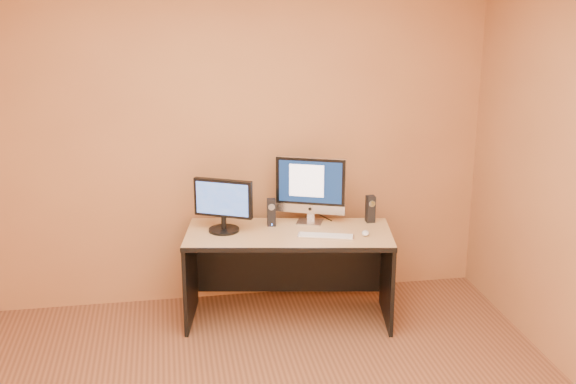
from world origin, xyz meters
The scene contains 10 objects.
walls centered at (0.00, 0.00, 1.30)m, with size 4.00×4.00×2.60m, color #A97044, non-canonical shape.
desk centered at (0.39, 1.50, 0.34)m, with size 1.48×0.65×0.68m, color tan, non-canonical shape.
imac centered at (0.58, 1.69, 0.94)m, with size 0.53×0.19×0.51m, color #B3B3B7, non-canonical shape.
second_monitor centered at (-0.07, 1.61, 0.88)m, with size 0.44×0.22×0.39m, color black, non-canonical shape.
speaker_left centered at (0.29, 1.68, 0.79)m, with size 0.06×0.07×0.20m, color black, non-canonical shape.
speaker_right centered at (1.03, 1.63, 0.79)m, with size 0.06×0.07×0.20m, color black, non-canonical shape.
keyboard centered at (0.63, 1.36, 0.69)m, with size 0.40×0.11×0.02m, color silver.
mouse centered at (0.92, 1.35, 0.70)m, with size 0.05×0.09×0.03m, color silver.
cable_a centered at (0.71, 1.79, 0.69)m, with size 0.01×0.01×0.20m, color black.
cable_b centered at (0.55, 1.77, 0.69)m, with size 0.01×0.01×0.17m, color black.
Camera 1 is at (-0.45, -3.32, 2.46)m, focal length 45.00 mm.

